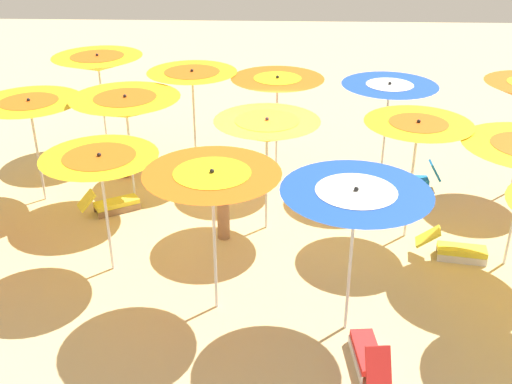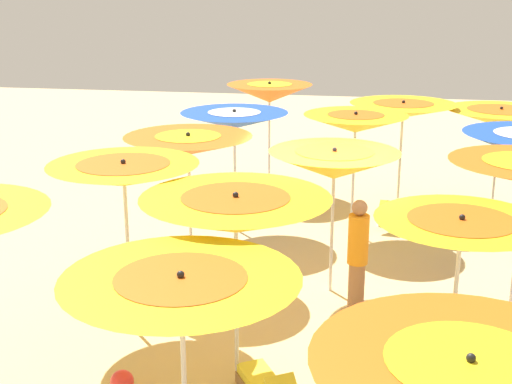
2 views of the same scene
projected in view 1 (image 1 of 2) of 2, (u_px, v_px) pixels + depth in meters
The scene contains 18 objects.
ground at pixel (263, 224), 12.56m from camera, with size 40.32×40.32×0.04m, color #D1B57F.
beach_umbrella_1 at pixel (100, 165), 10.16m from camera, with size 1.95×1.95×2.27m.
beach_umbrella_2 at pixel (212, 182), 9.07m from camera, with size 2.06×2.06×2.49m.
beach_umbrella_3 at pixel (355, 203), 8.63m from camera, with size 2.14×2.14×2.46m.
beach_umbrella_5 at pixel (30, 109), 12.56m from camera, with size 2.16×2.16×2.31m.
beach_umbrella_6 at pixel (126, 107), 12.37m from camera, with size 2.22×2.22×2.44m.
beach_umbrella_7 at pixel (267, 131), 11.46m from camera, with size 2.00×2.00×2.35m.
beach_umbrella_8 at pixel (417, 131), 11.11m from camera, with size 1.96×1.96×2.43m.
beach_umbrella_10 at pixel (98, 63), 14.86m from camera, with size 2.17×2.17×2.54m.
beach_umbrella_11 at pixel (192, 78), 13.84m from camera, with size 2.03×2.03×2.48m.
beach_umbrella_12 at pixel (277, 85), 13.45m from camera, with size 2.05×2.05×2.47m.
beach_umbrella_13 at pixel (389, 92), 13.15m from camera, with size 2.06×2.06×2.43m.
lounger_0 at pixel (456, 248), 11.30m from camera, with size 0.57×1.32×0.58m.
lounger_1 at pixel (369, 355), 8.75m from camera, with size 1.21×0.47×0.70m.
lounger_2 at pixel (413, 179), 13.91m from camera, with size 0.39×1.12×0.65m.
lounger_3 at pixel (112, 203), 12.89m from camera, with size 0.96×1.25×0.57m.
beachgoer_0 at pixel (223, 195), 11.63m from camera, with size 0.30×0.30×1.79m.
beach_ball at pixel (126, 171), 14.47m from camera, with size 0.29×0.29×0.29m, color red.
Camera 1 is at (-10.89, -0.30, 6.25)m, focal length 43.18 mm.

